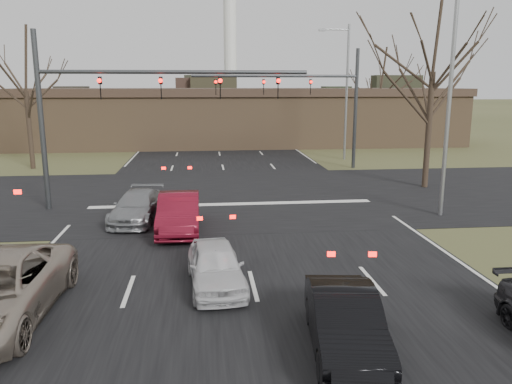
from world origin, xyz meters
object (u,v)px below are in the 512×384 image
mast_arm_near (115,98)px  streetlight_right_far (345,85)px  streetlight_right_near (446,86)px  car_red_ahead (179,213)px  car_white_sedan (216,266)px  building (237,116)px  car_black_hatch (345,322)px  car_grey_ahead (137,207)px  mast_arm_far (315,94)px

mast_arm_near → streetlight_right_far: 20.20m
mast_arm_near → streetlight_right_far: (14.55, 14.00, 0.51)m
streetlight_right_near → car_red_ahead: bearing=-173.8°
car_white_sedan → streetlight_right_far: bearing=62.0°
building → car_red_ahead: bearing=-98.4°
car_black_hatch → car_grey_ahead: bearing=123.9°
building → mast_arm_near: (-7.23, -25.00, 2.41)m
mast_arm_far → streetlight_right_near: 13.28m
car_white_sedan → mast_arm_near: bearing=108.3°
building → car_red_ahead: size_ratio=9.45×
building → mast_arm_far: size_ratio=3.81×
car_black_hatch → mast_arm_far: bearing=85.8°
car_black_hatch → car_red_ahead: (-3.94, 9.50, 0.07)m
mast_arm_near → car_white_sedan: size_ratio=3.27×
building → car_black_hatch: (-0.40, -38.71, -2.00)m
streetlight_right_near → car_white_sedan: streetlight_right_near is taller
car_grey_ahead → car_black_hatch: bearing=-55.7°
streetlight_right_far → car_red_ahead: 22.16m
mast_arm_near → car_white_sedan: bearing=-67.2°
car_white_sedan → car_red_ahead: (-1.28, 5.70, 0.11)m
building → streetlight_right_far: 13.53m
car_black_hatch → car_grey_ahead: (-5.76, 11.21, -0.05)m
car_grey_ahead → mast_arm_far: bearing=57.5°
streetlight_right_near → car_white_sedan: 13.04m
streetlight_right_far → car_red_ahead: bearing=-122.6°
streetlight_right_near → streetlight_right_far: bearing=88.3°
mast_arm_near → car_black_hatch: 15.94m
car_red_ahead → streetlight_right_far: bearing=57.1°
car_black_hatch → building: bearing=96.2°
mast_arm_far → car_white_sedan: mast_arm_far is taller
car_white_sedan → car_grey_ahead: 8.04m
building → streetlight_right_near: 28.97m
car_grey_ahead → car_white_sedan: bearing=-60.2°
car_grey_ahead → streetlight_right_near: bearing=4.9°
streetlight_right_far → car_black_hatch: size_ratio=2.46×
building → car_white_sedan: building is taller
mast_arm_far → car_black_hatch: mast_arm_far is taller
streetlight_right_near → car_grey_ahead: (-12.98, 0.50, -4.97)m
streetlight_right_far → car_white_sedan: size_ratio=2.70×
streetlight_right_near → mast_arm_near: bearing=167.9°
car_white_sedan → car_grey_ahead: size_ratio=0.87×
mast_arm_far → car_grey_ahead: mast_arm_far is taller
building → streetlight_right_near: bearing=-76.3°
streetlight_right_far → mast_arm_far: bearing=-128.1°
building → streetlight_right_near: (6.82, -28.00, 2.92)m
building → mast_arm_far: (4.18, -15.00, 2.35)m
car_white_sedan → car_red_ahead: size_ratio=0.83×
mast_arm_near → car_red_ahead: 6.70m
car_white_sedan → car_red_ahead: car_red_ahead is taller
streetlight_right_far → car_black_hatch: streetlight_right_far is taller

